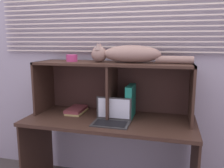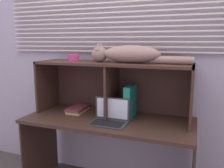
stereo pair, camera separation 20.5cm
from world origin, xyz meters
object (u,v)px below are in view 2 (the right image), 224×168
at_px(book_stack, 78,109).
at_px(small_basket, 74,58).
at_px(cat, 128,54).
at_px(binder_upright, 130,102).
at_px(laptop, 110,118).

distance_m(book_stack, small_basket, 0.51).
bearing_deg(cat, binder_upright, -0.00).
height_order(laptop, small_basket, small_basket).
bearing_deg(laptop, cat, 62.88).
distance_m(laptop, book_stack, 0.46).
bearing_deg(book_stack, small_basket, -172.64).
bearing_deg(laptop, binder_upright, 57.53).
relative_size(cat, binder_upright, 3.03).
relative_size(binder_upright, small_basket, 2.80).
height_order(cat, small_basket, cat).
bearing_deg(binder_upright, book_stack, 179.59).
height_order(book_stack, small_basket, small_basket).
distance_m(cat, laptop, 0.57).
xyz_separation_m(laptop, binder_upright, (0.12, 0.20, 0.10)).
bearing_deg(laptop, book_stack, 154.02).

